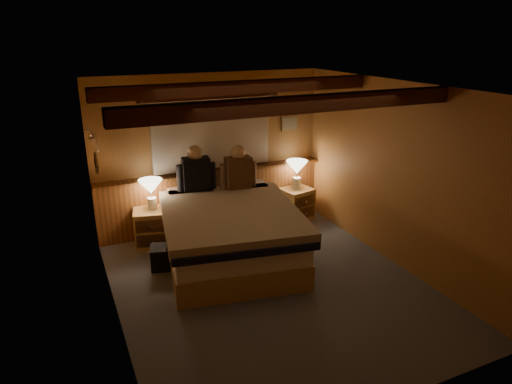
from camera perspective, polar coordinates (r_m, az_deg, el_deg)
floor at (r=5.74m, az=1.78°, el=-11.66°), size 4.20×4.20×0.00m
ceiling at (r=4.94m, az=2.08°, el=12.88°), size 4.20×4.20×0.00m
wall_back at (r=7.08m, az=-5.63°, el=4.95°), size 3.60×0.00×3.60m
wall_left at (r=4.76m, az=-17.97°, el=-3.34°), size 0.00×4.20×4.20m
wall_right at (r=6.19m, az=17.05°, el=2.03°), size 0.00×4.20×4.20m
wall_front at (r=3.63m, az=16.95°, el=-10.60°), size 3.60×0.00×3.60m
wainscot at (r=7.23m, az=-5.27°, el=-0.65°), size 3.60×0.23×0.94m
curtain_window at (r=6.94m, az=-5.52°, el=7.39°), size 2.18×0.09×1.11m
ceiling_beams at (r=5.09m, az=1.30°, el=12.06°), size 3.60×1.65×0.16m
coat_rail at (r=6.13m, az=-19.56°, el=6.13°), size 0.05×0.55×0.24m
framed_print at (r=7.51m, az=4.23°, el=8.57°), size 0.30×0.04×0.25m
bed at (r=6.19m, az=-3.32°, el=-5.07°), size 2.05×2.49×0.76m
nightstand_left at (r=6.81m, az=-12.85°, el=-4.34°), size 0.58×0.54×0.54m
nightstand_right at (r=7.60m, az=5.09°, el=-1.45°), size 0.55×0.52×0.52m
lamp_left at (r=6.64m, az=-13.02°, el=0.43°), size 0.34×0.34×0.44m
lamp_right at (r=7.46m, az=5.12°, el=2.90°), size 0.35×0.35×0.46m
person_left at (r=6.69m, az=-7.50°, el=2.53°), size 0.57×0.27×0.70m
person_right at (r=6.72m, az=-2.22°, el=2.69°), size 0.56×0.24×0.68m
duffel_bag at (r=6.19m, az=-10.68°, el=-7.88°), size 0.56×0.41×0.36m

